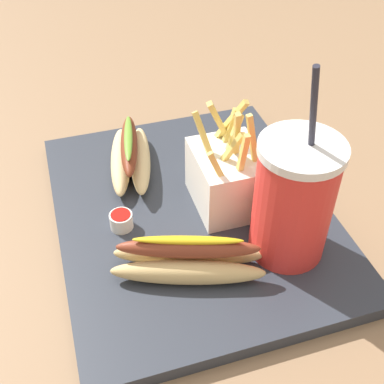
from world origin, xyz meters
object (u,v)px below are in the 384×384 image
(hot_dog_2, at_px, (188,259))
(ketchup_cup_2, at_px, (270,167))
(soda_cup, at_px, (293,200))
(ketchup_cup_1, at_px, (121,220))
(hot_dog_1, at_px, (130,156))
(fries_basket, at_px, (227,177))

(hot_dog_2, distance_m, ketchup_cup_2, 0.22)
(soda_cup, height_order, ketchup_cup_2, soda_cup)
(hot_dog_2, distance_m, ketchup_cup_1, 0.11)
(soda_cup, height_order, hot_dog_1, soda_cup)
(ketchup_cup_1, relative_size, ketchup_cup_2, 0.77)
(hot_dog_2, bearing_deg, soda_cup, 91.15)
(fries_basket, height_order, hot_dog_2, fries_basket)
(soda_cup, distance_m, fries_basket, 0.11)
(hot_dog_2, height_order, ketchup_cup_2, hot_dog_2)
(hot_dog_2, relative_size, ketchup_cup_2, 4.80)
(soda_cup, distance_m, ketchup_cup_1, 0.22)
(soda_cup, xyz_separation_m, ketchup_cup_1, (-0.09, -0.19, -0.07))
(hot_dog_1, relative_size, hot_dog_2, 0.87)
(fries_basket, relative_size, hot_dog_1, 0.96)
(hot_dog_2, height_order, ketchup_cup_1, hot_dog_2)
(fries_basket, xyz_separation_m, hot_dog_2, (0.10, -0.09, -0.02))
(fries_basket, relative_size, ketchup_cup_1, 5.25)
(hot_dog_2, bearing_deg, fries_basket, 140.42)
(soda_cup, xyz_separation_m, fries_basket, (-0.10, -0.04, -0.04))
(ketchup_cup_1, bearing_deg, soda_cup, 63.48)
(ketchup_cup_1, height_order, ketchup_cup_2, ketchup_cup_1)
(fries_basket, distance_m, ketchup_cup_2, 0.10)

